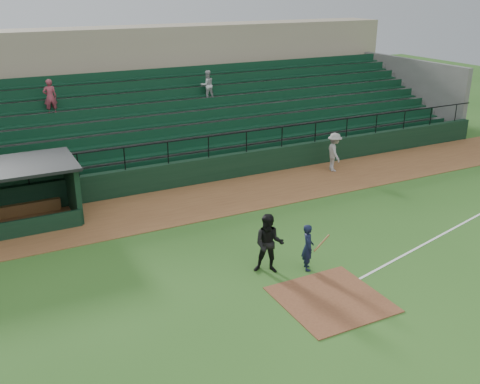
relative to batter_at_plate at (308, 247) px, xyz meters
name	(u,v)px	position (x,y,z in m)	size (l,w,h in m)	color
ground	(312,284)	(-0.41, -0.92, -0.80)	(90.00, 90.00, 0.00)	#2C5B1D
warning_track	(209,200)	(-0.41, 7.08, -0.78)	(40.00, 4.00, 0.03)	brown
home_plate_dirt	(331,299)	(-0.41, -1.92, -0.78)	(3.00, 3.00, 0.03)	brown
foul_line	(464,223)	(7.59, 0.28, -0.79)	(18.00, 0.09, 0.01)	white
stadium_structure	(146,111)	(-0.41, 15.54, 1.50)	(38.00, 13.08, 6.40)	black
batter_at_plate	(308,247)	(0.00, 0.00, 0.00)	(1.08, 0.71, 1.60)	black
umpire	(269,244)	(-1.23, 0.42, 0.21)	(0.98, 0.76, 2.01)	black
runner	(334,152)	(6.78, 7.84, 0.20)	(1.25, 0.72, 1.94)	gray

